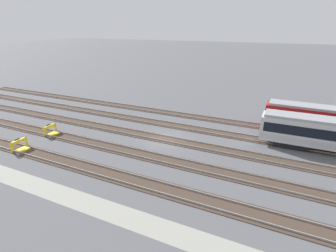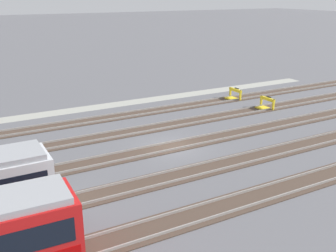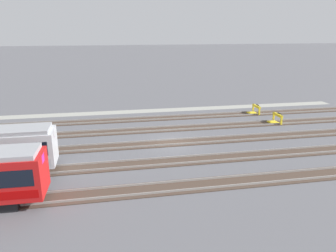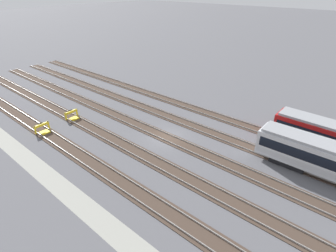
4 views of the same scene
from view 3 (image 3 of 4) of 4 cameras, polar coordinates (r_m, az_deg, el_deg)
The scene contains 9 objects.
ground_plane at distance 32.67m, azimuth 0.66°, elevation -2.99°, with size 400.00×400.00×0.00m, color #5B5B60.
service_walkway at distance 45.50m, azimuth -2.77°, elevation 2.68°, with size 54.00×2.00×0.01m, color #9E9E93.
rail_track_nearest at distance 41.46m, azimuth -1.93°, elevation 1.35°, with size 90.00×2.23×0.21m.
rail_track_near_inner at distance 37.02m, azimuth -0.79°, elevation -0.53°, with size 90.00×2.23×0.21m.
rail_track_middle at distance 32.65m, azimuth 0.66°, elevation -2.92°, with size 90.00×2.24×0.21m.
rail_track_far_inner at distance 28.39m, azimuth 2.57°, elevation -6.03°, with size 90.00×2.23×0.21m.
rail_track_farthest at distance 24.28m, azimuth 5.16°, elevation -10.20°, with size 90.00×2.23×0.21m.
bumper_stop_nearest_track at distance 45.24m, azimuth 14.82°, elevation 2.71°, with size 1.35×2.00×1.22m.
bumper_stop_near_inner_track at distance 41.46m, azimuth 18.22°, elevation 1.17°, with size 1.35×2.00×1.22m.
Camera 3 is at (6.20, 30.14, 10.98)m, focal length 35.00 mm.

